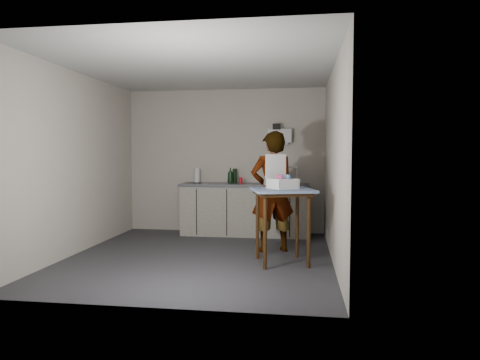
# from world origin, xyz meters

# --- Properties ---
(ground) EXTENTS (4.00, 4.00, 0.00)m
(ground) POSITION_xyz_m (0.00, 0.00, 0.00)
(ground) COLOR #2D2D32
(ground) RESTS_ON ground
(wall_back) EXTENTS (3.60, 0.02, 2.60)m
(wall_back) POSITION_xyz_m (0.00, 1.99, 1.30)
(wall_back) COLOR beige
(wall_back) RESTS_ON ground
(wall_right) EXTENTS (0.02, 4.00, 2.60)m
(wall_right) POSITION_xyz_m (1.79, 0.00, 1.30)
(wall_right) COLOR beige
(wall_right) RESTS_ON ground
(wall_left) EXTENTS (0.02, 4.00, 2.60)m
(wall_left) POSITION_xyz_m (-1.79, 0.00, 1.30)
(wall_left) COLOR beige
(wall_left) RESTS_ON ground
(ceiling) EXTENTS (3.60, 4.00, 0.01)m
(ceiling) POSITION_xyz_m (0.00, 0.00, 2.60)
(ceiling) COLOR silver
(ceiling) RESTS_ON wall_back
(kitchen_counter) EXTENTS (2.24, 0.62, 0.91)m
(kitchen_counter) POSITION_xyz_m (0.40, 1.70, 0.43)
(kitchen_counter) COLOR black
(kitchen_counter) RESTS_ON ground
(wall_shelf) EXTENTS (0.42, 0.18, 0.37)m
(wall_shelf) POSITION_xyz_m (1.00, 1.92, 1.75)
(wall_shelf) COLOR white
(wall_shelf) RESTS_ON ground
(side_table) EXTENTS (0.93, 0.93, 0.98)m
(side_table) POSITION_xyz_m (1.14, -0.19, 0.85)
(side_table) COLOR #3A240D
(side_table) RESTS_ON ground
(standing_man) EXTENTS (0.74, 0.60, 1.76)m
(standing_man) POSITION_xyz_m (0.97, 0.49, 0.88)
(standing_man) COLOR #B2A593
(standing_man) RESTS_ON ground
(soap_bottle) EXTENTS (0.13, 0.13, 0.28)m
(soap_bottle) POSITION_xyz_m (0.15, 1.70, 1.05)
(soap_bottle) COLOR black
(soap_bottle) RESTS_ON kitchen_counter
(soda_can) EXTENTS (0.06, 0.06, 0.11)m
(soda_can) POSITION_xyz_m (0.34, 1.65, 0.97)
(soda_can) COLOR red
(soda_can) RESTS_ON kitchen_counter
(dark_bottle) EXTENTS (0.08, 0.08, 0.26)m
(dark_bottle) POSITION_xyz_m (0.22, 1.77, 1.04)
(dark_bottle) COLOR black
(dark_bottle) RESTS_ON kitchen_counter
(paper_towel) EXTENTS (0.15, 0.15, 0.26)m
(paper_towel) POSITION_xyz_m (-0.46, 1.71, 1.04)
(paper_towel) COLOR black
(paper_towel) RESTS_ON kitchen_counter
(dish_rack) EXTENTS (0.44, 0.33, 0.31)m
(dish_rack) POSITION_xyz_m (1.11, 1.73, 0.98)
(dish_rack) COLOR silver
(dish_rack) RESTS_ON kitchen_counter
(bakery_box) EXTENTS (0.45, 0.45, 0.45)m
(bakery_box) POSITION_xyz_m (1.13, -0.14, 1.08)
(bakery_box) COLOR white
(bakery_box) RESTS_ON side_table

